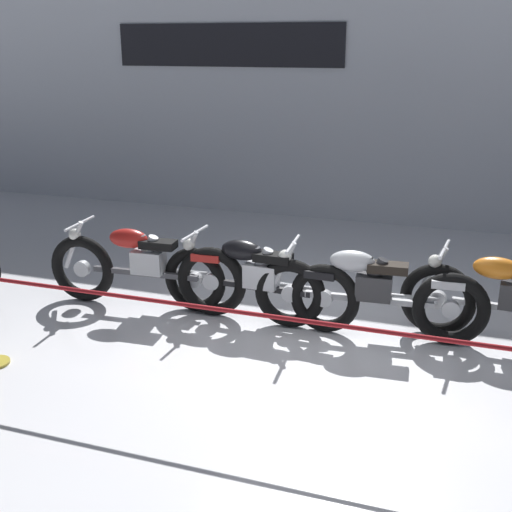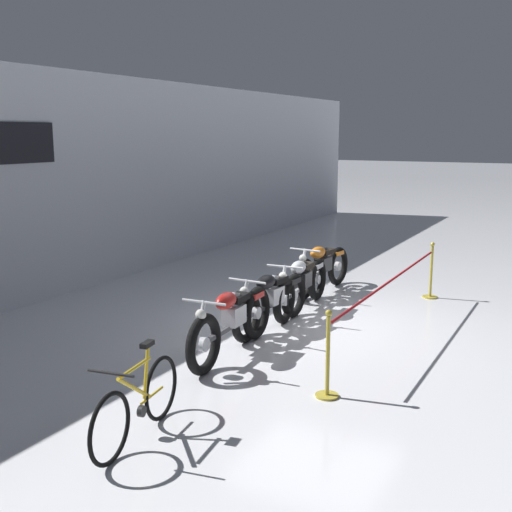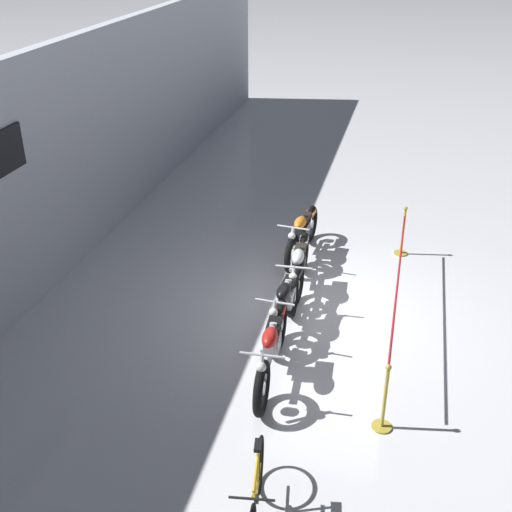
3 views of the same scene
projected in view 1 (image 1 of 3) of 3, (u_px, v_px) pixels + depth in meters
ground_plane at (298, 349)px, 6.40m from camera, size 120.00×120.00×0.00m
back_wall at (383, 95)px, 10.35m from camera, size 28.00×0.29×4.20m
motorcycle_red_0 at (144, 268)px, 7.27m from camera, size 2.40×0.62×0.98m
motorcycle_black_1 at (257, 280)px, 6.93m from camera, size 2.26×0.62×0.95m
motorcycle_silver_2 at (368, 293)px, 6.58m from camera, size 2.41×0.62×0.96m
motorcycle_orange_3 at (512, 302)px, 6.33m from camera, size 2.21×0.62×0.97m
stanchion_far_left at (129, 321)px, 5.46m from camera, size 5.24×0.28×1.05m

